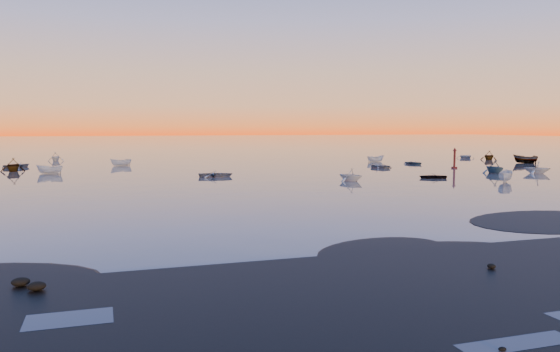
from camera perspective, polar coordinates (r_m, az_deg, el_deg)
name	(u,v)px	position (r m, az deg, el deg)	size (l,w,h in m)	color
ground	(192,154)	(128.46, -9.22, 2.26)	(600.00, 600.00, 0.00)	#6A5F59
mud_lobes	(468,236)	(33.01, 19.02, -5.98)	(140.00, 6.00, 0.07)	black
moored_fleet	(240,169)	(82.42, -4.18, 0.77)	(124.00, 58.00, 1.20)	silver
boat_near_center	(505,182)	(67.17, 22.45, -0.59)	(3.81, 1.61, 1.32)	silver
boat_near_right	(537,173)	(81.37, 25.25, 0.24)	(3.51, 1.58, 1.23)	silver
channel_marker	(454,160)	(87.21, 17.77, 1.62)	(0.91, 0.91, 3.25)	#460F0F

